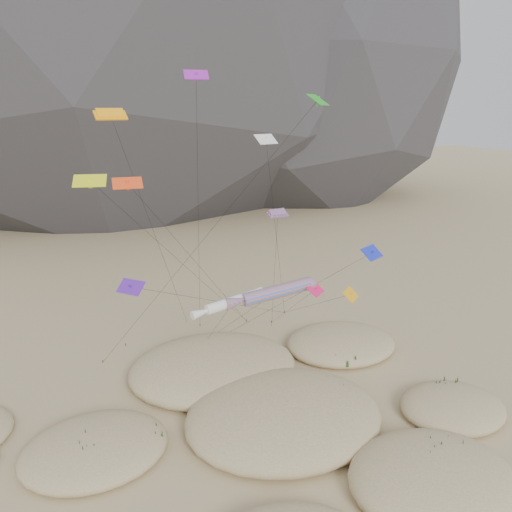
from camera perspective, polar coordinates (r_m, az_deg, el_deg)
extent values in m
plane|color=#CCB789|center=(39.24, 3.11, -22.93)|extent=(500.00, 500.00, 0.00)
ellipsoid|color=black|center=(154.29, 4.78, 21.34)|extent=(130.55, 126.41, 100.00)
ellipsoid|color=#CCB789|center=(39.10, 19.54, -22.87)|extent=(11.96, 10.17, 3.09)
ellipsoid|color=#CCB789|center=(41.59, -17.94, -20.22)|extent=(10.85, 9.22, 2.56)
ellipsoid|color=#CCB789|center=(42.87, 3.21, -17.75)|extent=(16.46, 13.99, 3.54)
ellipsoid|color=#CCB789|center=(47.39, 21.53, -15.77)|extent=(9.17, 7.80, 2.24)
ellipsoid|color=#CCB789|center=(49.81, -4.89, -12.53)|extent=(16.37, 13.91, 3.44)
ellipsoid|color=#CCB789|center=(55.39, 9.64, -9.79)|extent=(12.04, 10.23, 2.57)
ellipsoid|color=black|center=(40.94, 19.84, -20.35)|extent=(2.94, 2.52, 0.88)
ellipsoid|color=black|center=(38.77, 20.51, -23.16)|extent=(2.28, 1.95, 0.69)
ellipsoid|color=black|center=(41.00, -17.81, -20.41)|extent=(2.56, 2.19, 0.77)
ellipsoid|color=black|center=(41.55, -12.48, -19.58)|extent=(2.21, 1.89, 0.66)
ellipsoid|color=black|center=(42.04, 2.70, -18.00)|extent=(3.44, 2.95, 1.03)
ellipsoid|color=black|center=(45.43, 8.04, -15.42)|extent=(2.82, 2.41, 0.85)
ellipsoid|color=black|center=(40.85, 1.18, -19.49)|extent=(2.57, 2.20, 0.77)
ellipsoid|color=black|center=(49.67, 20.90, -13.99)|extent=(2.21, 1.89, 0.66)
ellipsoid|color=black|center=(50.29, -8.12, -12.06)|extent=(2.73, 2.33, 0.82)
ellipsoid|color=black|center=(49.77, -5.86, -12.42)|extent=(2.33, 2.00, 0.70)
ellipsoid|color=black|center=(54.94, 11.92, -10.01)|extent=(2.61, 2.23, 0.78)
ellipsoid|color=black|center=(51.75, 10.19, -11.79)|extent=(2.15, 1.84, 0.65)
cylinder|color=#3F2D1E|center=(54.43, -9.08, -10.77)|extent=(0.08, 0.08, 0.30)
cylinder|color=#3F2D1E|center=(56.77, -4.53, -9.40)|extent=(0.08, 0.08, 0.30)
cylinder|color=#3F2D1E|center=(60.29, -6.42, -7.84)|extent=(0.08, 0.08, 0.30)
cylinder|color=#3F2D1E|center=(61.17, -1.07, -7.36)|extent=(0.08, 0.08, 0.30)
cylinder|color=#3F2D1E|center=(60.83, 1.78, -7.51)|extent=(0.08, 0.08, 0.30)
cylinder|color=#3F2D1E|center=(57.11, -14.69, -9.76)|extent=(0.08, 0.08, 0.30)
cylinder|color=#3F2D1E|center=(63.69, 3.27, -6.39)|extent=(0.08, 0.08, 0.30)
cylinder|color=#3F2D1E|center=(54.25, -17.11, -11.44)|extent=(0.08, 0.08, 0.30)
cylinder|color=#FF611A|center=(40.70, 2.48, -4.08)|extent=(6.03, 1.15, 1.70)
sphere|color=#FF611A|center=(41.91, 6.16, -3.20)|extent=(1.14, 1.14, 1.14)
cone|color=#FF611A|center=(39.61, -1.82, -5.13)|extent=(2.47, 1.00, 1.22)
cylinder|color=black|center=(49.09, -1.91, -7.04)|extent=(1.03, 15.37, 10.63)
cylinder|color=silver|center=(39.75, -2.49, -5.17)|extent=(5.15, 1.88, 1.16)
sphere|color=silver|center=(40.98, 0.50, -4.17)|extent=(0.85, 0.85, 0.85)
cone|color=silver|center=(38.55, -5.99, -6.36)|extent=(2.17, 1.15, 0.87)
cylinder|color=black|center=(47.51, -4.63, -8.16)|extent=(0.83, 12.93, 10.25)
cube|color=#FB9C0D|center=(42.98, -16.29, 15.18)|extent=(2.64, 1.31, 0.76)
cube|color=#FB9C0D|center=(42.98, -16.31, 15.44)|extent=(2.24, 1.04, 0.74)
cylinder|color=black|center=(51.07, -11.26, 1.77)|extent=(8.49, 11.85, 24.39)
cube|color=red|center=(46.64, 2.49, 4.81)|extent=(2.11, 1.13, 0.57)
cube|color=red|center=(46.60, 2.50, 5.03)|extent=(1.78, 0.91, 0.56)
cylinder|color=black|center=(53.03, 2.10, -2.40)|extent=(3.31, 8.42, 15.47)
cube|color=purple|center=(42.36, -6.85, 19.89)|extent=(2.05, 1.23, 0.80)
cube|color=purple|center=(42.35, -6.85, 19.68)|extent=(0.27, 0.29, 0.65)
cylinder|color=black|center=(49.89, -6.59, 3.50)|extent=(3.02, 12.37, 27.44)
cube|color=#D0D816|center=(39.59, -18.47, 8.16)|extent=(2.64, 1.80, 0.81)
cube|color=#D0D816|center=(39.61, -18.45, 7.95)|extent=(0.32, 0.25, 0.84)
cylinder|color=black|center=(49.41, -7.89, -1.34)|extent=(17.56, 13.03, 19.70)
cube|color=silver|center=(47.25, 1.15, 13.21)|extent=(2.34, 1.62, 0.87)
cube|color=silver|center=(47.26, 1.15, 13.03)|extent=(0.33, 0.35, 0.72)
cylinder|color=black|center=(54.68, 2.38, 1.89)|extent=(6.86, 9.56, 22.15)
cube|color=#1725C3|center=(43.99, 13.11, 0.37)|extent=(2.51, 2.01, 0.95)
cube|color=#1725C3|center=(44.03, 13.10, 0.18)|extent=(0.38, 0.40, 0.75)
cylinder|color=black|center=(49.64, 3.22, -5.25)|extent=(9.65, 14.50, 12.97)
cube|color=#EC4416|center=(37.74, -14.48, 8.07)|extent=(2.23, 1.33, 0.73)
cube|color=#EC4416|center=(37.76, -14.47, 7.85)|extent=(0.27, 0.20, 0.74)
cylinder|color=black|center=(48.73, -6.18, -1.55)|extent=(15.12, 15.16, 19.67)
cube|color=orange|center=(44.75, 10.77, -4.34)|extent=(2.14, 2.07, 0.89)
cube|color=orange|center=(44.80, 10.76, -4.52)|extent=(0.39, 0.39, 0.67)
cylinder|color=black|center=(54.12, 6.37, -5.60)|extent=(2.31, 18.00, 9.17)
cube|color=#511CA4|center=(37.54, -14.12, -3.44)|extent=(2.08, 2.15, 0.83)
cube|color=#511CA4|center=(37.59, -14.10, -3.66)|extent=(0.36, 0.36, 0.68)
cylinder|color=black|center=(50.08, -3.18, -5.40)|extent=(21.08, 17.72, 12.39)
cube|color=#E51558|center=(41.51, 6.84, -3.84)|extent=(2.00, 1.86, 0.69)
cube|color=#E51558|center=(41.56, 6.83, -4.03)|extent=(0.30, 0.30, 0.62)
cylinder|color=black|center=(51.12, 3.84, -6.08)|extent=(3.61, 16.81, 10.53)
cube|color=green|center=(46.09, 7.11, 17.30)|extent=(2.88, 2.87, 0.97)
cube|color=green|center=(46.09, 7.10, 17.11)|extent=(0.41, 0.41, 0.92)
cylinder|color=black|center=(47.55, -6.16, 1.72)|extent=(19.58, 7.95, 25.60)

